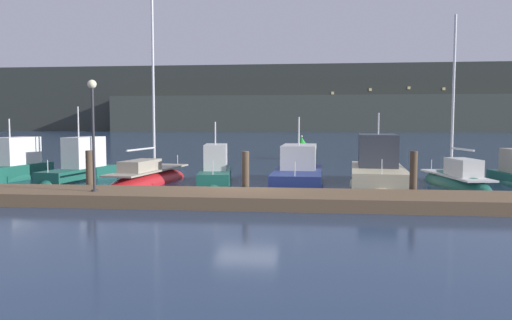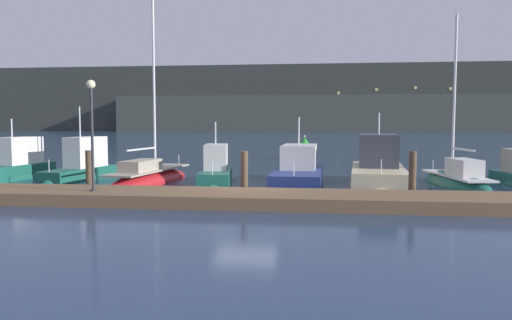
{
  "view_description": "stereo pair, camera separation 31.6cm",
  "coord_description": "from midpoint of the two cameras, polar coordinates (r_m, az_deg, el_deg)",
  "views": [
    {
      "loc": [
        2.54,
        -19.73,
        3.0
      ],
      "look_at": [
        0.0,
        3.37,
        1.2
      ],
      "focal_mm": 35.0,
      "sensor_mm": 36.0,
      "label": 1
    },
    {
      "loc": [
        2.85,
        -19.69,
        3.0
      ],
      "look_at": [
        0.0,
        3.37,
        1.2
      ],
      "focal_mm": 35.0,
      "sensor_mm": 36.0,
      "label": 2
    }
  ],
  "objects": [
    {
      "name": "dock",
      "position": [
        18.1,
        -2.37,
        -4.39
      ],
      "size": [
        32.82,
        2.8,
        0.45
      ],
      "primitive_type": "cube",
      "color": "brown",
      "rests_on": "ground"
    },
    {
      "name": "dock_lamppost",
      "position": [
        19.1,
        -18.6,
        4.67
      ],
      "size": [
        0.32,
        0.32,
        4.05
      ],
      "color": "#2D2D33",
      "rests_on": "dock"
    },
    {
      "name": "mooring_pile_2",
      "position": [
        19.63,
        -1.66,
        -1.67
      ],
      "size": [
        0.28,
        0.28,
        1.83
      ],
      "primitive_type": "cylinder",
      "color": "#4C3D2D",
      "rests_on": "ground"
    },
    {
      "name": "motorboat_berth_4",
      "position": [
        24.01,
        -5.03,
        -2.01
      ],
      "size": [
        2.17,
        4.99,
        3.58
      ],
      "color": "#195647",
      "rests_on": "ground"
    },
    {
      "name": "sailboat_berth_7",
      "position": [
        24.79,
        21.54,
        -2.52
      ],
      "size": [
        2.52,
        6.34,
        8.66
      ],
      "color": "#195647",
      "rests_on": "ground"
    },
    {
      "name": "mooring_pile_3",
      "position": [
        19.8,
        17.11,
        -1.73
      ],
      "size": [
        0.28,
        0.28,
        1.88
      ],
      "primitive_type": "cylinder",
      "color": "#4C3D2D",
      "rests_on": "ground"
    },
    {
      "name": "ground_plane",
      "position": [
        20.12,
        -1.5,
        -4.15
      ],
      "size": [
        400.0,
        400.0,
        0.0
      ],
      "primitive_type": "plane",
      "color": "navy"
    },
    {
      "name": "motorboat_berth_6",
      "position": [
        24.35,
        13.35,
        -1.77
      ],
      "size": [
        3.19,
        7.59,
        4.07
      ],
      "color": "beige",
      "rests_on": "ground"
    },
    {
      "name": "sailboat_berth_3",
      "position": [
        24.8,
        -12.53,
        -2.3
      ],
      "size": [
        2.83,
        7.74,
        11.36
      ],
      "color": "red",
      "rests_on": "ground"
    },
    {
      "name": "motorboat_berth_5",
      "position": [
        23.25,
        4.49,
        -2.12
      ],
      "size": [
        2.48,
        7.09,
        3.71
      ],
      "color": "navy",
      "rests_on": "ground"
    },
    {
      "name": "motorboat_berth_2",
      "position": [
        27.57,
        -19.8,
        -1.26
      ],
      "size": [
        2.48,
        5.71,
        4.33
      ],
      "color": "#195647",
      "rests_on": "ground"
    },
    {
      "name": "hillside_backdrop",
      "position": [
        155.21,
        6.25,
        6.69
      ],
      "size": [
        240.0,
        23.0,
        19.93
      ],
      "color": "#333833",
      "rests_on": "ground"
    },
    {
      "name": "mooring_pile_1",
      "position": [
        21.48,
        -18.9,
        -1.39
      ],
      "size": [
        0.28,
        0.28,
        1.82
      ],
      "primitive_type": "cylinder",
      "color": "#4C3D2D",
      "rests_on": "ground"
    },
    {
      "name": "channel_buoy",
      "position": [
        39.77,
        5.01,
        1.1
      ],
      "size": [
        1.42,
        1.42,
        1.9
      ],
      "color": "green",
      "rests_on": "ground"
    },
    {
      "name": "motorboat_berth_1",
      "position": [
        28.83,
        -26.49,
        -1.28
      ],
      "size": [
        2.51,
        5.73,
        3.8
      ],
      "color": "#195647",
      "rests_on": "ground"
    }
  ]
}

